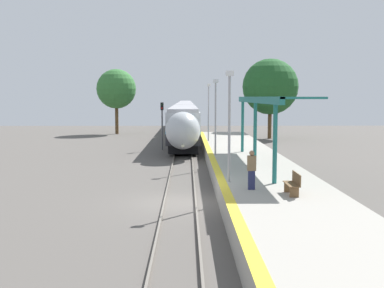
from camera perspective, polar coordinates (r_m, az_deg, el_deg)
The scene contains 14 objects.
ground_plane at distance 22.32m, azimuth -1.41°, elevation -7.02°, with size 120.00×120.00×0.00m, color #56514C.
rail_left at distance 22.32m, azimuth -3.27°, elevation -6.83°, with size 0.08×90.00×0.15m, color slate.
rail_right at distance 22.30m, azimuth 0.45°, elevation -6.83°, with size 0.08×90.00×0.15m, color slate.
train at distance 81.97m, azimuth -0.83°, elevation 3.75°, with size 2.83×93.10×3.92m.
platform_right at distance 22.56m, azimuth 9.42°, elevation -5.70°, with size 4.96×64.00×0.98m.
platform_bench at distance 19.70m, azimuth 11.93°, elevation -4.57°, with size 0.44×1.41×0.89m.
person_waiting at distance 20.45m, azimuth 7.08°, elevation -3.00°, with size 0.36×0.22×1.66m.
railway_signal at distance 44.38m, azimuth -3.56°, elevation 2.74°, with size 0.28×0.28×4.38m.
lamppost_near at distance 21.91m, azimuth 4.45°, elevation 3.02°, with size 0.36×0.20×5.08m.
lamppost_mid at distance 32.44m, azimuth 2.81°, elevation 3.86°, with size 0.36×0.20×5.08m.
lamppost_far at distance 42.99m, azimuth 1.97°, elevation 4.29°, with size 0.36×0.20×5.08m.
station_canopy at distance 28.16m, azimuth 8.69°, elevation 5.01°, with size 2.02×15.66×3.92m.
background_tree_left at distance 64.22m, azimuth -8.96°, elevation 6.46°, with size 5.17×5.17×8.53m.
background_tree_right at distance 57.15m, azimuth 9.26°, elevation 6.72°, with size 6.50×6.50×9.33m.
Camera 1 is at (0.31, -21.78, 4.87)m, focal length 45.00 mm.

